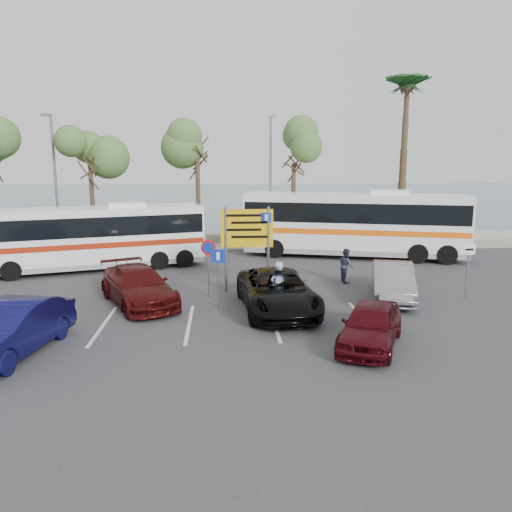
{
  "coord_description": "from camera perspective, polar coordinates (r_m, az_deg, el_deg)",
  "views": [
    {
      "loc": [
        -0.04,
        -17.45,
        5.47
      ],
      "look_at": [
        1.37,
        3.0,
        1.56
      ],
      "focal_mm": 35.0,
      "sensor_mm": 36.0,
      "label": 1
    }
  ],
  "objects": [
    {
      "name": "palm_tree",
      "position": [
        33.79,
        16.9,
        17.84
      ],
      "size": [
        4.8,
        4.8,
        11.2
      ],
      "color": "#382619",
      "rests_on": "kerb_strip"
    },
    {
      "name": "tree_right",
      "position": [
        31.79,
        4.37,
        12.04
      ],
      "size": [
        3.2,
        3.2,
        7.4
      ],
      "color": "#382619",
      "rests_on": "kerb_strip"
    },
    {
      "name": "sign_taxi",
      "position": [
        21.73,
        23.08,
        -0.81
      ],
      "size": [
        0.5,
        0.07,
        2.2
      ],
      "color": "slate",
      "rests_on": "ground"
    },
    {
      "name": "kerb_strip",
      "position": [
        31.91,
        -3.81,
        1.05
      ],
      "size": [
        44.0,
        2.4,
        0.15
      ],
      "primitive_type": "cube",
      "color": "gray",
      "rests_on": "ground"
    },
    {
      "name": "seawall",
      "position": [
        33.85,
        -3.83,
        2.0
      ],
      "size": [
        48.0,
        0.8,
        0.6
      ],
      "primitive_type": "cube",
      "color": "gray",
      "rests_on": "ground"
    },
    {
      "name": "tree_mid",
      "position": [
        31.51,
        -6.76,
        12.89
      ],
      "size": [
        3.2,
        3.2,
        8.0
      ],
      "color": "#382619",
      "rests_on": "kerb_strip"
    },
    {
      "name": "coach_bus_left",
      "position": [
        26.52,
        -18.0,
        1.84
      ],
      "size": [
        11.11,
        5.46,
        3.4
      ],
      "color": "white",
      "rests_on": "ground"
    },
    {
      "name": "ground",
      "position": [
        18.29,
        -3.65,
        -6.62
      ],
      "size": [
        120.0,
        120.0,
        0.0
      ],
      "primitive_type": "plane",
      "color": "#323234",
      "rests_on": "ground"
    },
    {
      "name": "suv_black",
      "position": [
        18.38,
        2.44,
        -4.06
      ],
      "size": [
        2.92,
        5.62,
        1.51
      ],
      "primitive_type": "imported",
      "rotation": [
        0.0,
        0.0,
        0.08
      ],
      "color": "black",
      "rests_on": "ground"
    },
    {
      "name": "sea",
      "position": [
        77.64,
        -3.93,
        6.75
      ],
      "size": [
        140.0,
        140.0,
        0.0
      ],
      "primitive_type": "plane",
      "color": "#3F5766",
      "rests_on": "ground"
    },
    {
      "name": "car_blue",
      "position": [
        15.91,
        -26.25,
        -7.56
      ],
      "size": [
        2.49,
        4.86,
        1.53
      ],
      "primitive_type": "imported",
      "rotation": [
        0.0,
        0.0,
        -0.2
      ],
      "color": "#0F1048",
      "rests_on": "ground"
    },
    {
      "name": "street_lamp_right",
      "position": [
        31.13,
        1.69,
        9.2
      ],
      "size": [
        0.45,
        1.15,
        8.01
      ],
      "color": "slate",
      "rests_on": "kerb_strip"
    },
    {
      "name": "pedestrian_far",
      "position": [
        23.11,
        10.27,
        -1.07
      ],
      "size": [
        0.62,
        0.78,
        1.56
      ],
      "primitive_type": "imported",
      "rotation": [
        0.0,
        0.0,
        1.61
      ],
      "color": "#2D3044",
      "rests_on": "ground"
    },
    {
      "name": "car_silver_b",
      "position": [
        20.69,
        15.38,
        -2.84
      ],
      "size": [
        2.66,
        4.67,
        1.46
      ],
      "primitive_type": "imported",
      "rotation": [
        0.0,
        0.0,
        -0.27
      ],
      "color": "gray",
      "rests_on": "ground"
    },
    {
      "name": "sign_no_stop",
      "position": [
        20.22,
        -5.45,
        -0.35
      ],
      "size": [
        0.6,
        0.08,
        2.35
      ],
      "color": "slate",
      "rests_on": "ground"
    },
    {
      "name": "pedestrian_near",
      "position": [
        18.53,
        2.51,
        -3.43
      ],
      "size": [
        0.8,
        0.74,
        1.83
      ],
      "primitive_type": "imported",
      "rotation": [
        0.0,
        0.0,
        3.74
      ],
      "color": "#94A9D8",
      "rests_on": "ground"
    },
    {
      "name": "coach_bus_right",
      "position": [
        29.18,
        11.09,
        3.39
      ],
      "size": [
        12.71,
        5.94,
        3.88
      ],
      "color": "white",
      "rests_on": "ground"
    },
    {
      "name": "tree_left",
      "position": [
        32.45,
        -18.51,
        11.21
      ],
      "size": [
        3.2,
        3.2,
        7.2
      ],
      "color": "#382619",
      "rests_on": "kerb_strip"
    },
    {
      "name": "direction_sign",
      "position": [
        20.9,
        -1.03,
        2.44
      ],
      "size": [
        2.2,
        0.12,
        3.6
      ],
      "color": "slate",
      "rests_on": "ground"
    },
    {
      "name": "car_maroon",
      "position": [
        19.81,
        -13.32,
        -3.35
      ],
      "size": [
        4.01,
        5.38,
        1.45
      ],
      "primitive_type": "imported",
      "rotation": [
        0.0,
        0.0,
        0.45
      ],
      "color": "#4A0D0C",
      "rests_on": "ground"
    },
    {
      "name": "lane_markings",
      "position": [
        17.37,
        -7.43,
        -7.63
      ],
      "size": [
        12.02,
        4.2,
        0.01
      ],
      "primitive_type": null,
      "color": "silver",
      "rests_on": "ground"
    },
    {
      "name": "sign_parking",
      "position": [
        18.68,
        -4.33,
        -1.59
      ],
      "size": [
        0.5,
        0.07,
        2.25
      ],
      "color": "slate",
      "rests_on": "ground"
    },
    {
      "name": "street_lamp_left",
      "position": [
        32.54,
        -22.01,
        8.5
      ],
      "size": [
        0.45,
        1.15,
        8.01
      ],
      "color": "slate",
      "rests_on": "kerb_strip"
    },
    {
      "name": "car_red",
      "position": [
        15.4,
        12.98,
        -7.67
      ],
      "size": [
        3.09,
        4.18,
        1.32
      ],
      "primitive_type": "imported",
      "rotation": [
        0.0,
        0.0,
        -0.45
      ],
      "color": "#480A11",
      "rests_on": "ground"
    }
  ]
}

